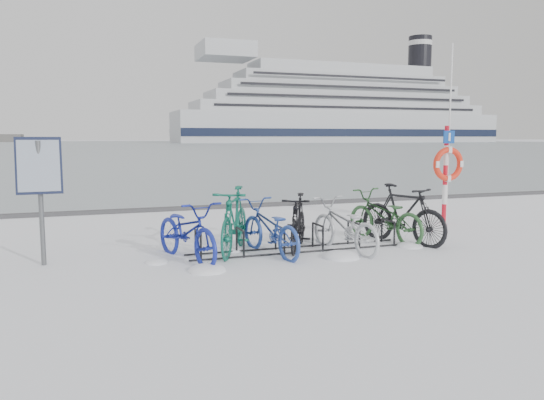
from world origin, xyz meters
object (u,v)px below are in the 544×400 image
(lifebuoy_station, at_px, (448,164))
(cruise_ferry, at_px, (339,112))
(bike_rack, at_px, (299,240))
(info_board, at_px, (39,173))

(lifebuoy_station, distance_m, cruise_ferry, 206.78)
(bike_rack, bearing_deg, lifebuoy_station, 20.08)
(info_board, xyz_separation_m, lifebuoy_station, (8.49, 1.26, -0.06))
(bike_rack, height_order, lifebuoy_station, lifebuoy_station)
(bike_rack, relative_size, info_board, 2.01)
(info_board, xyz_separation_m, cruise_ferry, (98.80, 186.97, 10.65))
(bike_rack, height_order, cruise_ferry, cruise_ferry)
(info_board, relative_size, lifebuoy_station, 0.49)
(cruise_ferry, bearing_deg, lifebuoy_station, -115.93)
(info_board, bearing_deg, bike_rack, -6.73)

